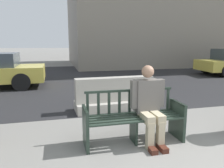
{
  "coord_description": "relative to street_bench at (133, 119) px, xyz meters",
  "views": [
    {
      "loc": [
        -1.95,
        -2.11,
        1.66
      ],
      "look_at": [
        -0.72,
        2.71,
        0.75
      ],
      "focal_mm": 35.0,
      "sensor_mm": 36.0,
      "label": 1
    }
  ],
  "objects": [
    {
      "name": "street_bench",
      "position": [
        0.0,
        0.0,
        0.0
      ],
      "size": [
        1.69,
        0.54,
        0.88
      ],
      "color": "#28382D",
      "rests_on": "ground"
    },
    {
      "name": "street_asphalt",
      "position": [
        0.72,
        7.46,
        -0.39
      ],
      "size": [
        120.0,
        12.0,
        0.01
      ],
      "primitive_type": "cube",
      "color": "#28282B",
      "rests_on": "ground"
    },
    {
      "name": "seated_person",
      "position": [
        0.25,
        -0.06,
        0.29
      ],
      "size": [
        0.58,
        0.72,
        1.31
      ],
      "color": "#66605B",
      "rests_on": "ground"
    },
    {
      "name": "jersey_barrier_centre",
      "position": [
        0.17,
        1.88,
        -0.06
      ],
      "size": [
        2.03,
        0.77,
        0.84
      ],
      "color": "#ADA89E",
      "rests_on": "ground"
    }
  ]
}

